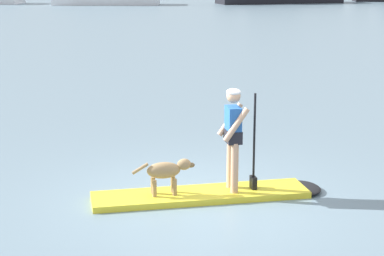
# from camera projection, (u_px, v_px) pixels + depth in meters

# --- Properties ---
(ground_plane) EXTENTS (400.00, 400.00, 0.00)m
(ground_plane) POSITION_uv_depth(u_px,v_px,m) (200.00, 198.00, 10.52)
(ground_plane) COLOR slate
(paddleboard) EXTENTS (3.76, 0.98, 0.10)m
(paddleboard) POSITION_uv_depth(u_px,v_px,m) (215.00, 194.00, 10.55)
(paddleboard) COLOR yellow
(paddleboard) RESTS_ON ground_plane
(person_paddler) EXTENTS (0.62, 0.50, 1.64)m
(person_paddler) POSITION_uv_depth(u_px,v_px,m) (234.00, 132.00, 10.37)
(person_paddler) COLOR tan
(person_paddler) RESTS_ON paddleboard
(dog) EXTENTS (1.00, 0.25, 0.56)m
(dog) POSITION_uv_depth(u_px,v_px,m) (167.00, 171.00, 10.30)
(dog) COLOR #997A51
(dog) RESTS_ON paddleboard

